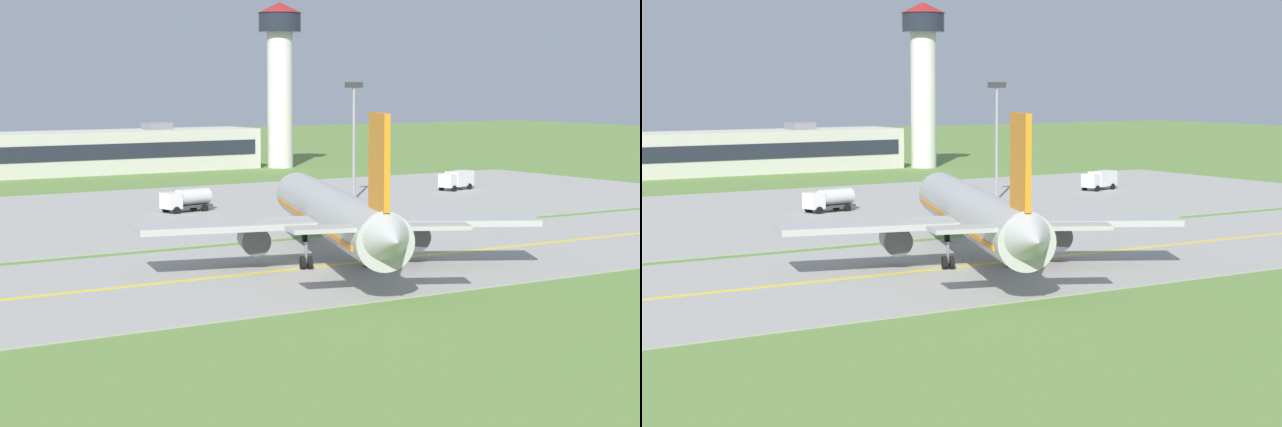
% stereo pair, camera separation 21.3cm
% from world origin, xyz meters
% --- Properties ---
extents(ground_plane, '(500.00, 500.00, 0.00)m').
position_xyz_m(ground_plane, '(0.00, 0.00, 0.00)').
color(ground_plane, olive).
extents(taxiway_strip, '(240.00, 28.00, 0.10)m').
position_xyz_m(taxiway_strip, '(0.00, 0.00, 0.05)').
color(taxiway_strip, '#9E9B93').
rests_on(taxiway_strip, ground).
extents(apron_pad, '(140.00, 52.00, 0.10)m').
position_xyz_m(apron_pad, '(10.00, 42.00, 0.05)').
color(apron_pad, '#9E9B93').
rests_on(apron_pad, ground).
extents(taxiway_centreline, '(220.00, 0.60, 0.01)m').
position_xyz_m(taxiway_centreline, '(0.00, 0.00, 0.11)').
color(taxiway_centreline, yellow).
rests_on(taxiway_centreline, taxiway_strip).
extents(airplane_lead, '(31.38, 38.07, 12.70)m').
position_xyz_m(airplane_lead, '(2.69, 0.13, 4.13)').
color(airplane_lead, '#ADADA8').
rests_on(airplane_lead, ground).
extents(service_truck_baggage, '(6.27, 3.17, 2.65)m').
position_xyz_m(service_truck_baggage, '(8.94, 40.21, 1.53)').
color(service_truck_baggage, silver).
rests_on(service_truck_baggage, ground).
extents(service_truck_fuel, '(6.34, 3.88, 2.60)m').
position_xyz_m(service_truck_fuel, '(51.33, 43.91, 1.53)').
color(service_truck_fuel, silver).
rests_on(service_truck_fuel, ground).
extents(terminal_building, '(55.60, 11.29, 8.01)m').
position_xyz_m(terminal_building, '(20.76, 98.44, 3.42)').
color(terminal_building, beige).
rests_on(terminal_building, ground).
extents(control_tower, '(7.60, 7.60, 28.15)m').
position_xyz_m(control_tower, '(52.05, 92.26, 16.89)').
color(control_tower, silver).
rests_on(control_tower, ground).
extents(apron_light_mast, '(2.40, 0.50, 14.70)m').
position_xyz_m(apron_light_mast, '(31.94, 40.31, 9.33)').
color(apron_light_mast, gray).
rests_on(apron_light_mast, ground).
extents(traffic_cone_near_edge, '(0.44, 0.44, 0.60)m').
position_xyz_m(traffic_cone_near_edge, '(11.98, 11.97, 0.30)').
color(traffic_cone_near_edge, orange).
rests_on(traffic_cone_near_edge, ground).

